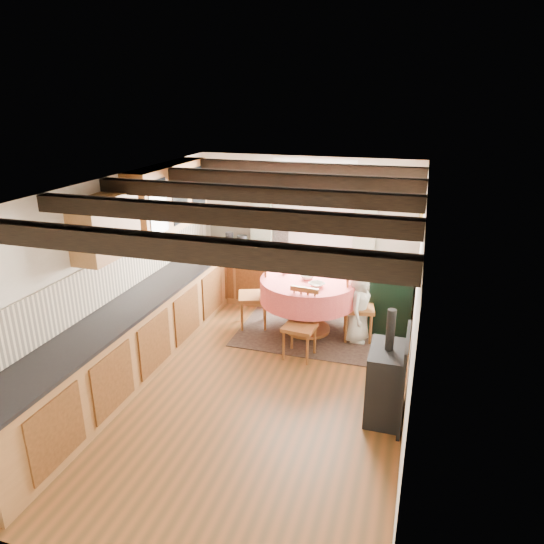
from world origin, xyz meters
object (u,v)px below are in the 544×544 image
(chair_left, at_px, (253,294))
(child_far, at_px, (314,280))
(dining_table, at_px, (308,306))
(aga_range, at_px, (392,297))
(child_right, at_px, (358,306))
(cup, at_px, (285,271))
(cast_iron_stove, at_px, (387,364))
(chair_right, at_px, (359,305))
(chair_near, at_px, (300,325))

(chair_left, bearing_deg, child_far, 113.80)
(dining_table, height_order, child_far, child_far)
(aga_range, height_order, child_right, child_right)
(chair_left, xyz_separation_m, cup, (0.44, 0.16, 0.35))
(cast_iron_stove, xyz_separation_m, child_right, (-0.53, 1.67, -0.09))
(chair_right, xyz_separation_m, child_far, (-0.80, 0.67, 0.04))
(chair_left, xyz_separation_m, child_right, (1.55, -0.02, 0.01))
(chair_near, bearing_deg, cup, 123.18)
(chair_left, bearing_deg, aga_range, 88.85)
(cast_iron_stove, distance_m, cup, 2.49)
(cast_iron_stove, xyz_separation_m, child_far, (-1.32, 2.42, -0.07))
(chair_near, xyz_separation_m, cast_iron_stove, (1.19, -0.98, 0.16))
(aga_range, xyz_separation_m, child_far, (-1.21, 0.05, 0.13))
(aga_range, xyz_separation_m, cup, (-1.53, -0.51, 0.44))
(chair_left, height_order, cast_iron_stove, cast_iron_stove)
(child_right, bearing_deg, chair_near, 137.66)
(dining_table, relative_size, cast_iron_stove, 1.10)
(chair_near, bearing_deg, chair_left, 147.11)
(child_right, bearing_deg, aga_range, -29.91)
(cast_iron_stove, bearing_deg, chair_near, 140.53)
(aga_range, relative_size, cup, 10.58)
(dining_table, height_order, aga_range, aga_range)
(child_far, bearing_deg, cast_iron_stove, 123.17)
(aga_range, relative_size, child_right, 0.88)
(aga_range, distance_m, child_far, 1.22)
(chair_left, bearing_deg, cup, 89.52)
(chair_near, bearing_deg, cast_iron_stove, -33.61)
(chair_right, bearing_deg, cup, 74.34)
(chair_near, distance_m, cup, 1.06)
(cup, bearing_deg, chair_left, -160.60)
(dining_table, relative_size, chair_near, 1.47)
(cast_iron_stove, height_order, child_far, cast_iron_stove)
(aga_range, bearing_deg, chair_left, -161.27)
(dining_table, xyz_separation_m, chair_near, (0.06, -0.75, 0.05))
(chair_near, bearing_deg, child_far, 101.17)
(chair_left, relative_size, chair_right, 1.01)
(dining_table, relative_size, chair_left, 1.33)
(chair_left, distance_m, child_right, 1.55)
(cast_iron_stove, bearing_deg, chair_left, 140.83)
(aga_range, bearing_deg, chair_near, -127.99)
(child_far, distance_m, cup, 0.72)
(chair_left, distance_m, cup, 0.59)
(chair_near, bearing_deg, aga_range, 57.87)
(chair_left, bearing_deg, cast_iron_stove, 30.95)
(chair_right, relative_size, cup, 11.59)
(chair_near, distance_m, aga_range, 1.76)
(cup, bearing_deg, aga_range, 18.53)
(child_far, bearing_deg, aga_range, -178.11)
(aga_range, distance_m, cup, 1.67)
(dining_table, bearing_deg, chair_right, 1.89)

